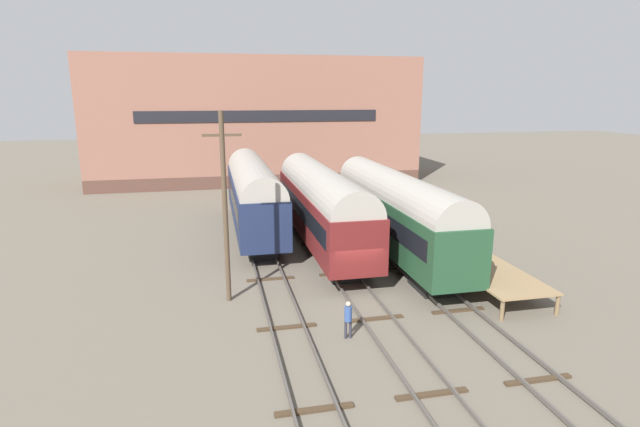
# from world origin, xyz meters

# --- Properties ---
(ground_plane) EXTENTS (200.00, 200.00, 0.00)m
(ground_plane) POSITION_xyz_m (0.00, 0.00, 0.00)
(ground_plane) COLOR #60594C
(track_left) EXTENTS (2.60, 60.00, 0.26)m
(track_left) POSITION_xyz_m (-4.08, 0.00, 0.14)
(track_left) COLOR #4C4742
(track_left) RESTS_ON ground
(track_middle) EXTENTS (2.60, 60.00, 0.26)m
(track_middle) POSITION_xyz_m (0.00, 0.00, 0.14)
(track_middle) COLOR #4C4742
(track_middle) RESTS_ON ground
(track_right) EXTENTS (2.60, 60.00, 0.26)m
(track_right) POSITION_xyz_m (4.08, 0.00, 0.14)
(track_right) COLOR #4C4742
(track_right) RESTS_ON ground
(train_car_green) EXTENTS (2.95, 17.20, 5.35)m
(train_car_green) POSITION_xyz_m (4.08, 5.45, 3.05)
(train_car_green) COLOR black
(train_car_green) RESTS_ON ground
(train_car_navy) EXTENTS (3.05, 16.48, 5.43)m
(train_car_navy) POSITION_xyz_m (-4.08, 12.74, 3.08)
(train_car_navy) COLOR black
(train_car_navy) RESTS_ON ground
(train_car_maroon) EXTENTS (3.10, 17.35, 5.39)m
(train_car_maroon) POSITION_xyz_m (0.00, 8.32, 3.05)
(train_car_maroon) COLOR black
(train_car_maroon) RESTS_ON ground
(station_platform) EXTENTS (3.14, 15.55, 1.07)m
(station_platform) POSITION_xyz_m (6.97, 3.33, 1.00)
(station_platform) COLOR #8C704C
(station_platform) RESTS_ON ground
(bench) EXTENTS (1.40, 0.40, 0.91)m
(bench) POSITION_xyz_m (6.64, 6.98, 1.56)
(bench) COLOR #2D4C33
(bench) RESTS_ON station_platform
(person_worker) EXTENTS (0.32, 0.32, 1.64)m
(person_worker) POSITION_xyz_m (-1.69, -4.43, 0.98)
(person_worker) COLOR #282833
(person_worker) RESTS_ON ground
(utility_pole) EXTENTS (1.80, 0.24, 9.25)m
(utility_pole) POSITION_xyz_m (-6.41, 0.66, 4.79)
(utility_pole) COLOR #473828
(utility_pole) RESTS_ON ground
(warehouse_building) EXTENTS (36.60, 13.74, 14.05)m
(warehouse_building) POSITION_xyz_m (-1.64, 37.93, 7.03)
(warehouse_building) COLOR #4F342A
(warehouse_building) RESTS_ON ground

